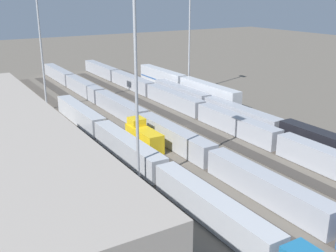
% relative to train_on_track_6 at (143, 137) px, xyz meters
% --- Properties ---
extents(ground_plane, '(400.00, 400.00, 0.00)m').
position_rel_train_on_track_6_xyz_m(ground_plane, '(6.26, -12.50, -2.16)').
color(ground_plane, '#60594F').
extents(track_bed_0, '(140.00, 2.80, 0.12)m').
position_rel_train_on_track_6_xyz_m(track_bed_0, '(6.26, -30.00, -2.10)').
color(track_bed_0, '#4C443D').
rests_on(track_bed_0, ground_plane).
extents(track_bed_1, '(140.00, 2.80, 0.12)m').
position_rel_train_on_track_6_xyz_m(track_bed_1, '(6.26, -25.00, -2.10)').
color(track_bed_1, '#3D3833').
rests_on(track_bed_1, ground_plane).
extents(track_bed_2, '(140.00, 2.80, 0.12)m').
position_rel_train_on_track_6_xyz_m(track_bed_2, '(6.26, -20.00, -2.10)').
color(track_bed_2, '#4C443D').
rests_on(track_bed_2, ground_plane).
extents(track_bed_3, '(140.00, 2.80, 0.12)m').
position_rel_train_on_track_6_xyz_m(track_bed_3, '(6.26, -15.00, -2.10)').
color(track_bed_3, '#3D3833').
rests_on(track_bed_3, ground_plane).
extents(track_bed_4, '(140.00, 2.80, 0.12)m').
position_rel_train_on_track_6_xyz_m(track_bed_4, '(6.26, -10.00, -2.10)').
color(track_bed_4, '#4C443D').
rests_on(track_bed_4, ground_plane).
extents(track_bed_5, '(140.00, 2.80, 0.12)m').
position_rel_train_on_track_6_xyz_m(track_bed_5, '(6.26, -5.00, -2.10)').
color(track_bed_5, '#4C443D').
rests_on(track_bed_5, ground_plane).
extents(track_bed_6, '(140.00, 2.80, 0.12)m').
position_rel_train_on_track_6_xyz_m(track_bed_6, '(6.26, 0.00, -2.10)').
color(track_bed_6, '#3D3833').
rests_on(track_bed_6, ground_plane).
extents(track_bed_7, '(140.00, 2.80, 0.12)m').
position_rel_train_on_track_6_xyz_m(track_bed_7, '(6.26, 5.00, -2.10)').
color(track_bed_7, '#4C443D').
rests_on(track_bed_7, ground_plane).
extents(train_on_track_6, '(10.00, 3.00, 5.00)m').
position_rel_train_on_track_6_xyz_m(train_on_track_6, '(0.00, 0.00, 0.00)').
color(train_on_track_6, gold).
rests_on(train_on_track_6, ground_plane).
extents(train_on_track_2, '(139.00, 3.00, 4.40)m').
position_rel_train_on_track_6_xyz_m(train_on_track_2, '(10.45, -20.00, -0.09)').
color(train_on_track_2, '#1E6B9E').
rests_on(train_on_track_2, ground_plane).
extents(train_on_track_5, '(139.00, 3.00, 4.40)m').
position_rel_train_on_track_6_xyz_m(train_on_track_5, '(10.60, -5.00, -0.09)').
color(train_on_track_5, '#285193').
rests_on(train_on_track_5, ground_plane).
extents(train_on_track_1, '(66.40, 3.06, 4.40)m').
position_rel_train_on_track_6_xyz_m(train_on_track_1, '(3.67, -25.00, -0.06)').
color(train_on_track_1, black).
rests_on(train_on_track_1, ground_plane).
extents(train_on_track_0, '(47.20, 3.06, 5.00)m').
position_rel_train_on_track_6_xyz_m(train_on_track_0, '(32.21, -30.00, 0.44)').
color(train_on_track_0, silver).
rests_on(train_on_track_0, ground_plane).
extents(train_on_track_7, '(90.60, 3.00, 4.40)m').
position_rel_train_on_track_6_xyz_m(train_on_track_7, '(-14.22, 5.00, -0.07)').
color(train_on_track_7, '#1E6B9E').
rests_on(train_on_track_7, ground_plane).
extents(light_mast_0, '(2.80, 0.70, 29.30)m').
position_rel_train_on_track_6_xyz_m(light_mast_0, '(33.27, -32.53, 16.31)').
color(light_mast_0, '#9EA0A5').
rests_on(light_mast_0, ground_plane).
extents(light_mast_1, '(2.80, 0.70, 31.29)m').
position_rel_train_on_track_6_xyz_m(light_mast_1, '(-13.46, 7.95, 17.39)').
color(light_mast_1, '#9EA0A5').
rests_on(light_mast_1, ground_plane).
extents(light_mast_3, '(2.80, 0.70, 28.91)m').
position_rel_train_on_track_6_xyz_m(light_mast_3, '(35.18, 8.51, 16.10)').
color(light_mast_3, '#9EA0A5').
rests_on(light_mast_3, ground_plane).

